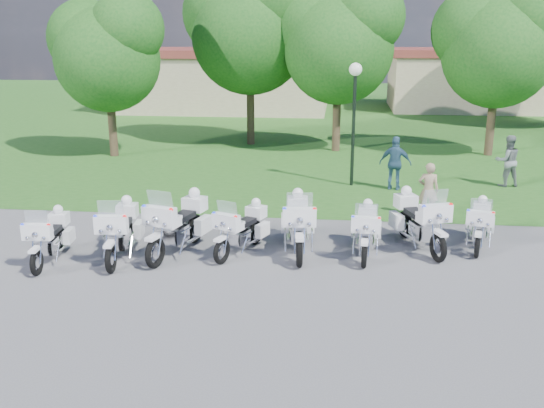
# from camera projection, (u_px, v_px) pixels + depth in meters

# --- Properties ---
(ground) EXTENTS (100.00, 100.00, 0.00)m
(ground) POSITION_uv_depth(u_px,v_px,m) (256.00, 254.00, 14.90)
(ground) COLOR #57575C
(ground) RESTS_ON ground
(grass_lawn) EXTENTS (100.00, 48.00, 0.01)m
(grass_lawn) POSITION_uv_depth(u_px,v_px,m) (310.00, 112.00, 40.69)
(grass_lawn) COLOR #265A1C
(grass_lawn) RESTS_ON ground
(motorcycle_0) EXTENTS (0.83, 2.16, 1.45)m
(motorcycle_0) POSITION_uv_depth(u_px,v_px,m) (50.00, 236.00, 14.32)
(motorcycle_0) COLOR black
(motorcycle_0) RESTS_ON ground
(motorcycle_1) EXTENTS (0.96, 2.44, 1.64)m
(motorcycle_1) POSITION_uv_depth(u_px,v_px,m) (121.00, 230.00, 14.54)
(motorcycle_1) COLOR black
(motorcycle_1) RESTS_ON ground
(motorcycle_2) EXTENTS (1.31, 2.59, 1.78)m
(motorcycle_2) POSITION_uv_depth(u_px,v_px,m) (179.00, 224.00, 14.83)
(motorcycle_2) COLOR black
(motorcycle_2) RESTS_ON ground
(motorcycle_3) EXTENTS (1.25, 2.09, 1.48)m
(motorcycle_3) POSITION_uv_depth(u_px,v_px,m) (242.00, 228.00, 14.89)
(motorcycle_3) COLOR black
(motorcycle_3) RESTS_ON ground
(motorcycle_4) EXTENTS (0.98, 2.56, 1.72)m
(motorcycle_4) POSITION_uv_depth(u_px,v_px,m) (298.00, 223.00, 14.93)
(motorcycle_4) COLOR black
(motorcycle_4) RESTS_ON ground
(motorcycle_5) EXTENTS (0.81, 2.21, 1.48)m
(motorcycle_5) POSITION_uv_depth(u_px,v_px,m) (366.00, 230.00, 14.76)
(motorcycle_5) COLOR black
(motorcycle_5) RESTS_ON ground
(motorcycle_6) EXTENTS (1.37, 2.45, 1.71)m
(motorcycle_6) POSITION_uv_depth(u_px,v_px,m) (419.00, 220.00, 15.21)
(motorcycle_6) COLOR black
(motorcycle_6) RESTS_ON ground
(motorcycle_7) EXTENTS (1.03, 2.08, 1.43)m
(motorcycle_7) POSITION_uv_depth(u_px,v_px,m) (480.00, 224.00, 15.30)
(motorcycle_7) COLOR black
(motorcycle_7) RESTS_ON ground
(lamp_post) EXTENTS (0.44, 0.44, 4.26)m
(lamp_post) POSITION_uv_depth(u_px,v_px,m) (355.00, 94.00, 20.63)
(lamp_post) COLOR black
(lamp_post) RESTS_ON ground
(tree_0) EXTENTS (5.16, 4.41, 6.88)m
(tree_0) POSITION_uv_depth(u_px,v_px,m) (106.00, 49.00, 25.35)
(tree_0) COLOR #38281C
(tree_0) RESTS_ON ground
(tree_1) EXTENTS (6.30, 5.38, 8.41)m
(tree_1) POSITION_uv_depth(u_px,v_px,m) (249.00, 24.00, 27.84)
(tree_1) COLOR #38281C
(tree_1) RESTS_ON ground
(tree_2) EXTENTS (5.64, 4.81, 7.52)m
(tree_2) POSITION_uv_depth(u_px,v_px,m) (338.00, 38.00, 26.36)
(tree_2) COLOR #38281C
(tree_2) RESTS_ON ground
(tree_3) EXTENTS (5.52, 4.71, 7.36)m
(tree_3) POSITION_uv_depth(u_px,v_px,m) (498.00, 41.00, 25.44)
(tree_3) COLOR #38281C
(tree_3) RESTS_ON ground
(building_west) EXTENTS (14.56, 8.32, 4.10)m
(building_west) POSITION_uv_depth(u_px,v_px,m) (225.00, 79.00, 41.71)
(building_west) COLOR tan
(building_west) RESTS_ON ground
(building_east) EXTENTS (11.44, 7.28, 4.10)m
(building_east) POSITION_uv_depth(u_px,v_px,m) (472.00, 79.00, 41.82)
(building_east) COLOR tan
(building_east) RESTS_ON ground
(bystander_a) EXTENTS (0.65, 0.48, 1.63)m
(bystander_a) POSITION_uv_depth(u_px,v_px,m) (428.00, 190.00, 17.61)
(bystander_a) COLOR #9B8569
(bystander_a) RESTS_ON ground
(bystander_b) EXTENTS (0.99, 0.83, 1.81)m
(bystander_b) POSITION_uv_depth(u_px,v_px,m) (507.00, 161.00, 21.15)
(bystander_b) COLOR slate
(bystander_b) RESTS_ON ground
(bystander_c) EXTENTS (1.15, 0.65, 1.85)m
(bystander_c) POSITION_uv_depth(u_px,v_px,m) (395.00, 163.00, 20.68)
(bystander_c) COLOR #2F5371
(bystander_c) RESTS_ON ground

